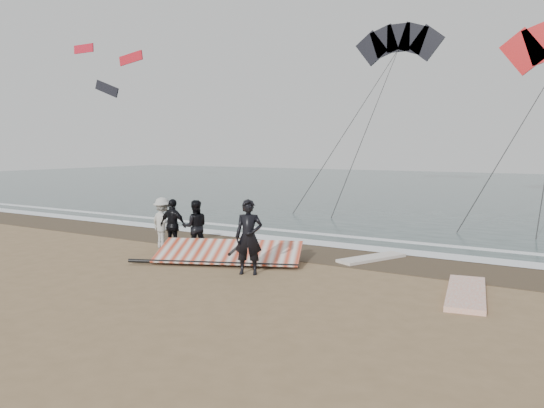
{
  "coord_description": "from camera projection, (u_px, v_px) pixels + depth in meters",
  "views": [
    {
      "loc": [
        6.76,
        -9.82,
        3.22
      ],
      "look_at": [
        -1.0,
        3.0,
        1.6
      ],
      "focal_mm": 35.0,
      "sensor_mm": 36.0,
      "label": 1
    }
  ],
  "objects": [
    {
      "name": "trio_cluster",
      "position": [
        176.0,
        225.0,
        16.44
      ],
      "size": [
        2.49,
        1.04,
        1.64
      ],
      "color": "black",
      "rests_on": "ground"
    },
    {
      "name": "kite_dark",
      "position": [
        398.0,
        46.0,
        38.44
      ],
      "size": [
        7.35,
        8.66,
        20.1
      ],
      "color": "black",
      "rests_on": "ground"
    },
    {
      "name": "man_main",
      "position": [
        249.0,
        237.0,
        13.37
      ],
      "size": [
        0.82,
        0.71,
        1.91
      ],
      "primitive_type": "imported",
      "rotation": [
        0.0,
        0.0,
        0.44
      ],
      "color": "black",
      "rests_on": "ground"
    },
    {
      "name": "board_white",
      "position": [
        466.0,
        293.0,
        11.52
      ],
      "size": [
        1.26,
        2.89,
        0.11
      ],
      "primitive_type": "cube",
      "rotation": [
        0.0,
        0.0,
        0.17
      ],
      "color": "white",
      "rests_on": "ground"
    },
    {
      "name": "foam_near",
      "position": [
        344.0,
        246.0,
        17.2
      ],
      "size": [
        120.0,
        0.9,
        0.01
      ],
      "primitive_type": "cube",
      "color": "white",
      "rests_on": "sea"
    },
    {
      "name": "foam_far",
      "position": [
        364.0,
        238.0,
        18.64
      ],
      "size": [
        120.0,
        0.45,
        0.01
      ],
      "primitive_type": "cube",
      "color": "white",
      "rests_on": "sea"
    },
    {
      "name": "distant_kites",
      "position": [
        106.0,
        64.0,
        53.06
      ],
      "size": [
        12.17,
        4.12,
        6.44
      ],
      "color": "red",
      "rests_on": "ground"
    },
    {
      "name": "ground",
      "position": [
        242.0,
        287.0,
        12.18
      ],
      "size": [
        120.0,
        120.0,
        0.0
      ],
      "primitive_type": "plane",
      "color": "#8C704C",
      "rests_on": "ground"
    },
    {
      "name": "wet_sand",
      "position": [
        326.0,
        254.0,
        16.01
      ],
      "size": [
        120.0,
        2.8,
        0.01
      ],
      "primitive_type": "cube",
      "color": "#4C3D2B",
      "rests_on": "ground"
    },
    {
      "name": "sea",
      "position": [
        487.0,
        189.0,
        40.25
      ],
      "size": [
        120.0,
        54.0,
        0.02
      ],
      "primitive_type": "cube",
      "color": "#233838",
      "rests_on": "ground"
    },
    {
      "name": "board_cream",
      "position": [
        372.0,
        258.0,
        15.16
      ],
      "size": [
        1.46,
        2.26,
        0.09
      ],
      "primitive_type": "cube",
      "rotation": [
        0.0,
        0.0,
        -0.43
      ],
      "color": "silver",
      "rests_on": "ground"
    },
    {
      "name": "sail_rig",
      "position": [
        230.0,
        254.0,
        15.02
      ],
      "size": [
        4.36,
        3.24,
        0.51
      ],
      "color": "black",
      "rests_on": "ground"
    }
  ]
}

